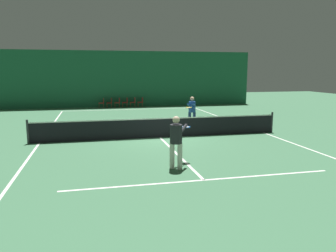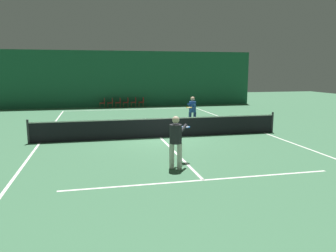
{
  "view_description": "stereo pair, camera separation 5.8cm",
  "coord_description": "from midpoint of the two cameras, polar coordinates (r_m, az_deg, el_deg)",
  "views": [
    {
      "loc": [
        -3.11,
        -15.17,
        3.19
      ],
      "look_at": [
        -0.21,
        -2.6,
        1.0
      ],
      "focal_mm": 35.0,
      "sensor_mm": 36.0,
      "label": 1
    },
    {
      "loc": [
        -3.06,
        -15.19,
        3.19
      ],
      "look_at": [
        -0.21,
        -2.6,
        1.0
      ],
      "focal_mm": 35.0,
      "sensor_mm": 36.0,
      "label": 2
    }
  ],
  "objects": [
    {
      "name": "courtside_chair_1",
      "position": [
        29.01,
        -10.11,
        4.12
      ],
      "size": [
        0.44,
        0.44,
        0.84
      ],
      "rotation": [
        0.0,
        0.0,
        -1.57
      ],
      "color": "brown",
      "rests_on": "ground"
    },
    {
      "name": "court_line_centre",
      "position": [
        15.81,
        -1.5,
        -2.01
      ],
      "size": [
        0.1,
        12.8,
        0.0
      ],
      "color": "white",
      "rests_on": "ground"
    },
    {
      "name": "ground_plane",
      "position": [
        15.81,
        -1.5,
        -2.02
      ],
      "size": [
        60.0,
        60.0,
        0.0
      ],
      "primitive_type": "plane",
      "color": "#3D704C"
    },
    {
      "name": "court_line_sideline_right",
      "position": [
        17.73,
        16.2,
        -1.12
      ],
      "size": [
        0.1,
        23.8,
        0.0
      ],
      "color": "white",
      "rests_on": "ground"
    },
    {
      "name": "courtside_chair_3",
      "position": [
        29.11,
        -7.43,
        4.21
      ],
      "size": [
        0.44,
        0.44,
        0.84
      ],
      "rotation": [
        0.0,
        0.0,
        -1.57
      ],
      "color": "brown",
      "rests_on": "ground"
    },
    {
      "name": "court_line_service_near",
      "position": [
        9.84,
        6.08,
        -9.34
      ],
      "size": [
        8.25,
        0.1,
        0.0
      ],
      "color": "white",
      "rests_on": "ground"
    },
    {
      "name": "court_line_baseline_far",
      "position": [
        27.44,
        -6.48,
        2.89
      ],
      "size": [
        11.0,
        0.1,
        0.0
      ],
      "color": "white",
      "rests_on": "ground"
    },
    {
      "name": "court_line_service_far",
      "position": [
        22.03,
        -4.83,
        1.27
      ],
      "size": [
        8.25,
        0.1,
        0.0
      ],
      "color": "white",
      "rests_on": "ground"
    },
    {
      "name": "tennis_net",
      "position": [
        15.72,
        -1.51,
        -0.19
      ],
      "size": [
        12.0,
        0.1,
        1.07
      ],
      "color": "black",
      "rests_on": "ground"
    },
    {
      "name": "courtside_chair_5",
      "position": [
        29.27,
        -4.77,
        4.29
      ],
      "size": [
        0.44,
        0.44,
        0.84
      ],
      "rotation": [
        0.0,
        0.0,
        -1.57
      ],
      "color": "brown",
      "rests_on": "ground"
    },
    {
      "name": "courtside_chair_0",
      "position": [
        28.98,
        -11.46,
        4.08
      ],
      "size": [
        0.44,
        0.44,
        0.84
      ],
      "rotation": [
        0.0,
        0.0,
        -1.57
      ],
      "color": "brown",
      "rests_on": "ground"
    },
    {
      "name": "courtside_chair_4",
      "position": [
        29.18,
        -6.1,
        4.25
      ],
      "size": [
        0.44,
        0.44,
        0.84
      ],
      "rotation": [
        0.0,
        0.0,
        -1.57
      ],
      "color": "brown",
      "rests_on": "ground"
    },
    {
      "name": "courtside_chair_2",
      "position": [
        29.05,
        -8.77,
        4.17
      ],
      "size": [
        0.44,
        0.44,
        0.84
      ],
      "rotation": [
        0.0,
        0.0,
        -1.57
      ],
      "color": "brown",
      "rests_on": "ground"
    },
    {
      "name": "backdrop_curtain",
      "position": [
        29.56,
        -7.09,
        8.12
      ],
      "size": [
        23.0,
        0.12,
        4.9
      ],
      "color": "#1E5B3D",
      "rests_on": "ground"
    },
    {
      "name": "court_line_sideline_left",
      "position": [
        15.7,
        -21.6,
        -2.78
      ],
      "size": [
        0.1,
        23.8,
        0.0
      ],
      "color": "white",
      "rests_on": "ground"
    },
    {
      "name": "player_far",
      "position": [
        18.71,
        4.1,
        2.9
      ],
      "size": [
        0.95,
        1.39,
        1.73
      ],
      "rotation": [
        0.0,
        0.0,
        -2.05
      ],
      "color": "navy",
      "rests_on": "ground"
    },
    {
      "name": "player_near",
      "position": [
        10.66,
        1.33,
        -2.13
      ],
      "size": [
        1.08,
        1.35,
        1.75
      ],
      "rotation": [
        0.0,
        0.0,
        0.98
      ],
      "color": "beige",
      "rests_on": "ground"
    }
  ]
}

